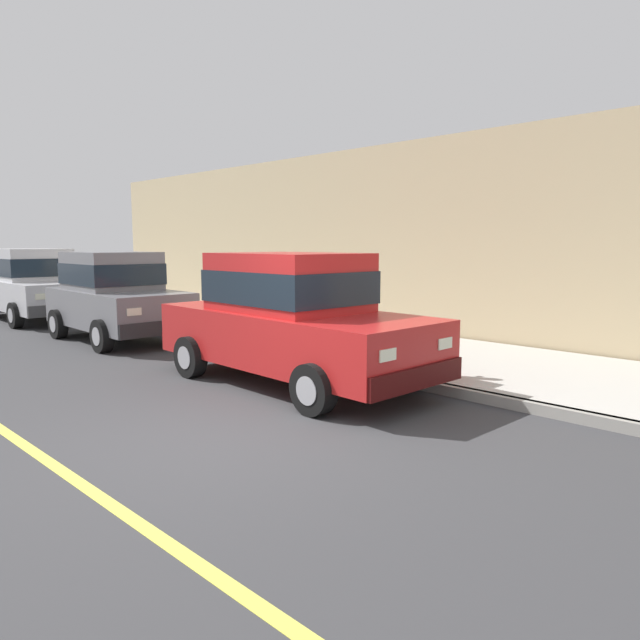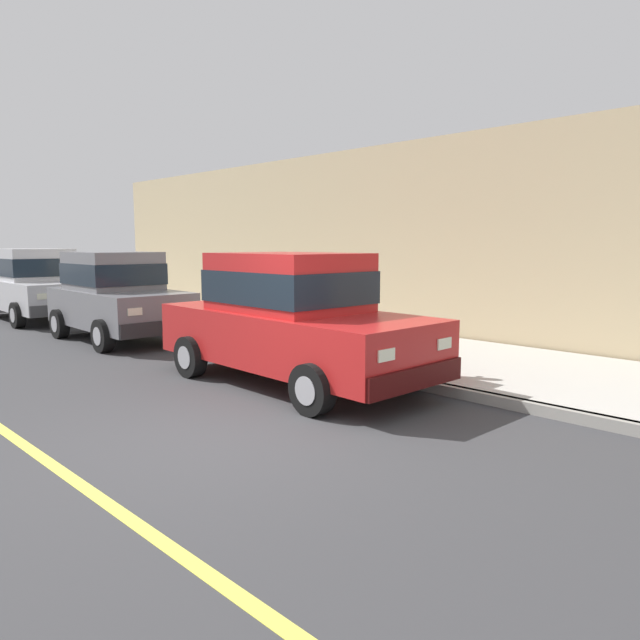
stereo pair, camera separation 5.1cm
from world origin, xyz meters
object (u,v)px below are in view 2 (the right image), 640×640
at_px(car_grey_hatchback, 117,294).
at_px(car_silver_sedan, 35,283).
at_px(car_red_sedan, 291,317).
at_px(dog_tan, 356,336).
at_px(fire_hydrant, 450,354).

distance_m(car_grey_hatchback, car_silver_sedan, 4.79).
xyz_separation_m(car_red_sedan, dog_tan, (1.96, 0.48, -0.55)).
xyz_separation_m(car_red_sedan, car_silver_sedan, (-0.05, 10.35, 0.00)).
bearing_deg(dog_tan, car_red_sedan, -166.38).
relative_size(car_silver_sedan, dog_tan, 6.14).
distance_m(car_red_sedan, fire_hydrant, 2.36).
height_order(car_red_sedan, dog_tan, car_red_sedan).
bearing_deg(fire_hydrant, car_silver_sedan, 97.18).
xyz_separation_m(car_red_sedan, car_grey_hatchback, (-0.01, 5.55, -0.01)).
distance_m(car_grey_hatchback, fire_hydrant, 7.49).
distance_m(car_red_sedan, car_silver_sedan, 10.35).
bearing_deg(car_red_sedan, car_grey_hatchback, 90.14).
height_order(car_grey_hatchback, dog_tan, car_grey_hatchback).
bearing_deg(car_silver_sedan, car_red_sedan, -89.74).
bearing_deg(car_silver_sedan, fire_hydrant, -82.82).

